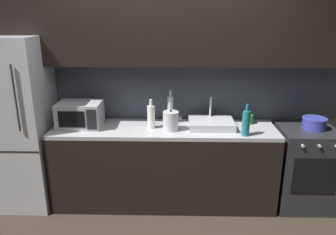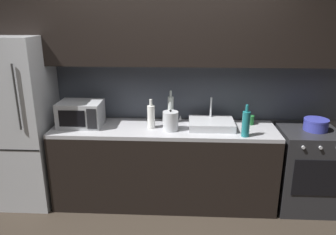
{
  "view_description": "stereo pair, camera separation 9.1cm",
  "coord_description": "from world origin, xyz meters",
  "px_view_note": "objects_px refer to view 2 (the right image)",
  "views": [
    {
      "loc": [
        0.12,
        -2.44,
        2.09
      ],
      "look_at": [
        0.04,
        0.9,
        1.01
      ],
      "focal_mm": 35.16,
      "sensor_mm": 36.0,
      "label": 1
    },
    {
      "loc": [
        0.21,
        -2.44,
        2.09
      ],
      "look_at": [
        0.04,
        0.9,
        1.01
      ],
      "focal_mm": 35.16,
      "sensor_mm": 36.0,
      "label": 2
    }
  ],
  "objects_px": {
    "wine_bottle_white": "(151,116)",
    "mug_green": "(250,120)",
    "refrigerator": "(20,122)",
    "cooking_pot": "(316,125)",
    "oven_range": "(305,169)",
    "wine_bottle_clear": "(171,109)",
    "wine_bottle_teal": "(246,124)",
    "microwave": "(81,114)",
    "kettle": "(171,121)"
  },
  "relations": [
    {
      "from": "wine_bottle_white",
      "to": "mug_green",
      "type": "height_order",
      "value": "wine_bottle_white"
    },
    {
      "from": "refrigerator",
      "to": "cooking_pot",
      "type": "bearing_deg",
      "value": 0.0
    },
    {
      "from": "oven_range",
      "to": "cooking_pot",
      "type": "bearing_deg",
      "value": 1.51
    },
    {
      "from": "wine_bottle_clear",
      "to": "wine_bottle_white",
      "type": "xyz_separation_m",
      "value": [
        -0.2,
        -0.18,
        -0.03
      ]
    },
    {
      "from": "oven_range",
      "to": "wine_bottle_teal",
      "type": "xyz_separation_m",
      "value": [
        -0.72,
        -0.22,
        0.58
      ]
    },
    {
      "from": "refrigerator",
      "to": "microwave",
      "type": "xyz_separation_m",
      "value": [
        0.68,
        0.02,
        0.1
      ]
    },
    {
      "from": "refrigerator",
      "to": "wine_bottle_white",
      "type": "bearing_deg",
      "value": -0.52
    },
    {
      "from": "cooking_pot",
      "to": "wine_bottle_teal",
      "type": "bearing_deg",
      "value": -164.23
    },
    {
      "from": "wine_bottle_teal",
      "to": "refrigerator",
      "type": "bearing_deg",
      "value": 174.85
    },
    {
      "from": "mug_green",
      "to": "kettle",
      "type": "bearing_deg",
      "value": -164.81
    },
    {
      "from": "microwave",
      "to": "kettle",
      "type": "bearing_deg",
      "value": -5.58
    },
    {
      "from": "refrigerator",
      "to": "wine_bottle_white",
      "type": "xyz_separation_m",
      "value": [
        1.45,
        -0.01,
        0.1
      ]
    },
    {
      "from": "refrigerator",
      "to": "wine_bottle_clear",
      "type": "xyz_separation_m",
      "value": [
        1.65,
        0.17,
        0.12
      ]
    },
    {
      "from": "mug_green",
      "to": "wine_bottle_teal",
      "type": "bearing_deg",
      "value": -107.02
    },
    {
      "from": "oven_range",
      "to": "microwave",
      "type": "bearing_deg",
      "value": 179.54
    },
    {
      "from": "cooking_pot",
      "to": "refrigerator",
      "type": "bearing_deg",
      "value": -180.0
    },
    {
      "from": "microwave",
      "to": "wine_bottle_teal",
      "type": "height_order",
      "value": "wine_bottle_teal"
    },
    {
      "from": "wine_bottle_teal",
      "to": "mug_green",
      "type": "distance_m",
      "value": 0.4
    },
    {
      "from": "kettle",
      "to": "cooking_pot",
      "type": "distance_m",
      "value": 1.53
    },
    {
      "from": "oven_range",
      "to": "cooking_pot",
      "type": "relative_size",
      "value": 3.57
    },
    {
      "from": "wine_bottle_white",
      "to": "mug_green",
      "type": "distance_m",
      "value": 1.1
    },
    {
      "from": "refrigerator",
      "to": "cooking_pot",
      "type": "relative_size",
      "value": 7.39
    },
    {
      "from": "oven_range",
      "to": "wine_bottle_white",
      "type": "height_order",
      "value": "wine_bottle_white"
    },
    {
      "from": "cooking_pot",
      "to": "kettle",
      "type": "bearing_deg",
      "value": -177.09
    },
    {
      "from": "oven_range",
      "to": "kettle",
      "type": "height_order",
      "value": "kettle"
    },
    {
      "from": "microwave",
      "to": "cooking_pot",
      "type": "height_order",
      "value": "microwave"
    },
    {
      "from": "oven_range",
      "to": "mug_green",
      "type": "distance_m",
      "value": 0.8
    },
    {
      "from": "wine_bottle_teal",
      "to": "mug_green",
      "type": "relative_size",
      "value": 3.3
    },
    {
      "from": "refrigerator",
      "to": "kettle",
      "type": "bearing_deg",
      "value": -2.67
    },
    {
      "from": "kettle",
      "to": "mug_green",
      "type": "distance_m",
      "value": 0.9
    },
    {
      "from": "wine_bottle_teal",
      "to": "wine_bottle_clear",
      "type": "relative_size",
      "value": 0.88
    },
    {
      "from": "microwave",
      "to": "cooking_pot",
      "type": "bearing_deg",
      "value": -0.42
    },
    {
      "from": "kettle",
      "to": "wine_bottle_clear",
      "type": "relative_size",
      "value": 0.61
    },
    {
      "from": "oven_range",
      "to": "wine_bottle_white",
      "type": "relative_size",
      "value": 2.85
    },
    {
      "from": "oven_range",
      "to": "mug_green",
      "type": "xyz_separation_m",
      "value": [
        -0.6,
        0.16,
        0.5
      ]
    },
    {
      "from": "oven_range",
      "to": "cooking_pot",
      "type": "distance_m",
      "value": 0.51
    },
    {
      "from": "wine_bottle_teal",
      "to": "wine_bottle_clear",
      "type": "distance_m",
      "value": 0.86
    },
    {
      "from": "wine_bottle_clear",
      "to": "kettle",
      "type": "bearing_deg",
      "value": -87.64
    },
    {
      "from": "microwave",
      "to": "wine_bottle_teal",
      "type": "relative_size",
      "value": 1.41
    },
    {
      "from": "wine_bottle_white",
      "to": "cooking_pot",
      "type": "bearing_deg",
      "value": 0.44
    },
    {
      "from": "microwave",
      "to": "wine_bottle_white",
      "type": "height_order",
      "value": "wine_bottle_white"
    },
    {
      "from": "oven_range",
      "to": "wine_bottle_clear",
      "type": "relative_size",
      "value": 2.43
    },
    {
      "from": "wine_bottle_clear",
      "to": "mug_green",
      "type": "distance_m",
      "value": 0.89
    },
    {
      "from": "wine_bottle_teal",
      "to": "wine_bottle_white",
      "type": "relative_size",
      "value": 1.04
    },
    {
      "from": "refrigerator",
      "to": "mug_green",
      "type": "bearing_deg",
      "value": 3.59
    },
    {
      "from": "wine_bottle_white",
      "to": "microwave",
      "type": "bearing_deg",
      "value": 177.65
    },
    {
      "from": "kettle",
      "to": "cooking_pot",
      "type": "relative_size",
      "value": 0.9
    },
    {
      "from": "mug_green",
      "to": "cooking_pot",
      "type": "distance_m",
      "value": 0.68
    },
    {
      "from": "wine_bottle_teal",
      "to": "wine_bottle_clear",
      "type": "bearing_deg",
      "value": 153.33
    },
    {
      "from": "wine_bottle_clear",
      "to": "wine_bottle_white",
      "type": "bearing_deg",
      "value": -138.29
    }
  ]
}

